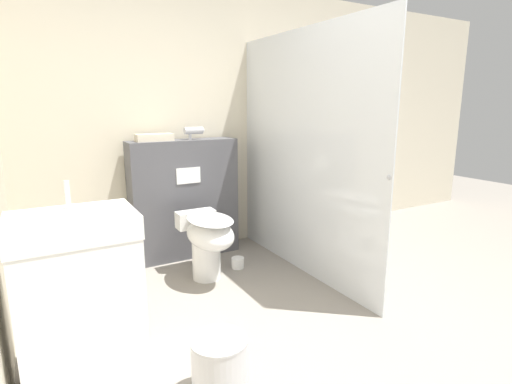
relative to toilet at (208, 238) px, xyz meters
name	(u,v)px	position (x,y,z in m)	size (l,w,h in m)	color
ground_plane	(348,365)	(0.24, -1.39, -0.35)	(12.00, 12.00, 0.00)	gray
wall_back	(195,121)	(0.24, 0.80, 0.90)	(8.00, 0.06, 2.50)	beige
partition_panel	(185,199)	(0.03, 0.61, 0.19)	(0.98, 0.26, 1.09)	#4C4C51
shower_glass	(303,155)	(0.78, -0.18, 0.64)	(0.04, 1.90, 1.99)	silver
toilet	(208,238)	(0.00, 0.00, 0.00)	(0.34, 0.64, 0.54)	white
sink_vanity	(80,302)	(-1.03, -0.85, 0.10)	(0.56, 0.41, 1.04)	white
hair_drier	(194,131)	(0.15, 0.60, 0.81)	(0.20, 0.06, 0.11)	#B7B7BC
folded_towel	(154,137)	(-0.22, 0.61, 0.77)	(0.31, 0.14, 0.06)	beige
spare_toilet_roll	(238,263)	(0.32, 0.09, -0.31)	(0.11, 0.11, 0.09)	white
waste_bin	(220,369)	(-0.48, -1.28, -0.19)	(0.27, 0.27, 0.32)	silver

